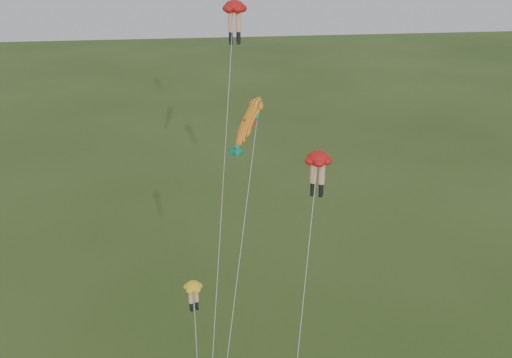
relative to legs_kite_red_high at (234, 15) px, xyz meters
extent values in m
ellipsoid|color=red|center=(0.04, 0.17, 0.51)|extent=(1.64, 1.64, 0.78)
cylinder|color=#F3AE8F|center=(-0.19, 0.16, -0.42)|extent=(0.35, 0.35, 1.19)
cylinder|color=black|center=(-0.19, 0.16, -1.31)|extent=(0.27, 0.27, 0.60)
cube|color=black|center=(-0.19, 0.16, -1.70)|extent=(0.21, 0.36, 0.17)
cylinder|color=#F3AE8F|center=(0.28, 0.19, -0.42)|extent=(0.35, 0.35, 1.19)
cylinder|color=black|center=(0.28, 0.19, -1.31)|extent=(0.27, 0.27, 0.60)
cube|color=black|center=(0.28, 0.19, -1.70)|extent=(0.21, 0.36, 0.17)
cylinder|color=silver|center=(-1.54, -6.11, -10.23)|extent=(3.20, 12.60, 22.24)
ellipsoid|color=red|center=(3.09, -9.75, -5.86)|extent=(1.90, 1.90, 0.71)
cylinder|color=#F3AE8F|center=(2.89, -9.65, -6.70)|extent=(0.32, 0.32, 1.09)
cylinder|color=black|center=(2.89, -9.65, -7.52)|extent=(0.25, 0.25, 0.54)
cube|color=black|center=(2.89, -9.65, -7.87)|extent=(0.30, 0.36, 0.16)
cylinder|color=#F3AE8F|center=(3.29, -9.84, -6.70)|extent=(0.32, 0.32, 1.09)
cylinder|color=black|center=(3.29, -9.84, -7.52)|extent=(0.25, 0.25, 0.54)
cube|color=black|center=(3.29, -9.84, -7.87)|extent=(0.30, 0.36, 0.16)
cylinder|color=silver|center=(1.91, -12.34, -13.43)|extent=(2.40, 5.22, 15.83)
ellipsoid|color=yellow|center=(-3.43, -10.08, -12.55)|extent=(1.28, 1.28, 0.51)
cylinder|color=#F3AE8F|center=(-3.58, -10.13, -13.16)|extent=(0.23, 0.23, 0.78)
cylinder|color=black|center=(-3.58, -10.13, -13.74)|extent=(0.18, 0.18, 0.39)
cube|color=black|center=(-3.58, -10.13, -13.99)|extent=(0.19, 0.26, 0.11)
cylinder|color=#F3AE8F|center=(-3.28, -10.04, -13.16)|extent=(0.23, 0.23, 0.78)
cylinder|color=black|center=(-3.28, -10.04, -13.74)|extent=(0.18, 0.18, 0.39)
cube|color=black|center=(-3.28, -10.04, -13.99)|extent=(0.19, 0.26, 0.11)
ellipsoid|color=yellow|center=(0.34, -4.10, -5.54)|extent=(2.68, 2.90, 3.06)
sphere|color=yellow|center=(0.34, -4.10, -5.54)|extent=(1.51, 1.55, 1.27)
cone|color=#138161|center=(0.34, -4.10, -5.54)|extent=(1.32, 1.37, 1.20)
cone|color=#138161|center=(0.34, -4.10, -5.54)|extent=(1.32, 1.37, 1.20)
cone|color=#138161|center=(0.34, -4.10, -5.54)|extent=(0.74, 0.77, 0.67)
cone|color=#138161|center=(0.34, -4.10, -5.54)|extent=(0.74, 0.77, 0.67)
cone|color=#B33412|center=(0.34, -4.10, -5.54)|extent=(0.77, 0.79, 0.66)
cylinder|color=silver|center=(-1.35, -9.39, -13.44)|extent=(3.42, 10.62, 15.82)
camera|label=1|loc=(-3.80, -35.72, 3.94)|focal=40.00mm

